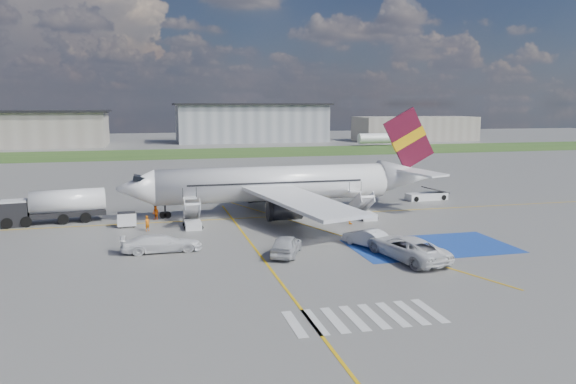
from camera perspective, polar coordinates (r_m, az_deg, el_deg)
The scene contains 22 objects.
ground at distance 50.52m, azimuth 2.00°, elevation -5.13°, with size 400.00×400.00×0.00m, color #60605E.
grass_strip at distance 143.23m, azimuth -8.67°, elevation 3.92°, with size 400.00×30.00×0.01m, color #2D4C1E.
taxiway_line_main at distance 61.85m, azimuth -1.10°, elevation -2.51°, with size 120.00×0.20×0.01m, color gold.
taxiway_line_cross at distance 39.98m, azimuth -0.92°, elevation -8.93°, with size 0.20×60.00×0.01m, color gold.
taxiway_line_diag at distance 61.85m, azimuth -1.10°, elevation -2.51°, with size 0.20×60.00×0.01m, color gold.
staging_box at distance 50.65m, azimuth 14.28°, elevation -5.36°, with size 14.00×8.00×0.01m, color #193E9A.
crosswalk at distance 33.70m, azimuth 7.73°, elevation -12.49°, with size 9.00×4.00×0.01m.
terminal_centre at distance 185.25m, azimuth -3.72°, elevation 6.98°, with size 48.00×18.00×12.00m, color gray.
terminal_east at distance 196.42m, azimuth 12.75°, elevation 6.30°, with size 40.00×16.00×8.00m, color gray.
airliner at distance 63.54m, azimuth -0.19°, elevation 0.90°, with size 36.81×32.95×11.92m.
airstairs_fwd at distance 57.11m, azimuth -9.67°, elevation -2.96°, with size 1.90×5.20×3.60m.
airstairs_aft at distance 61.31m, azimuth 7.83°, elevation -2.10°, with size 1.90×5.20×3.60m.
fuel_tanker at distance 63.26m, azimuth -22.58°, elevation -1.61°, with size 10.33×4.20×3.43m.
gpu_cart at distance 58.82m, azimuth -16.07°, elevation -2.78°, with size 1.90×1.30×1.53m.
belt_loader at distance 74.74m, azimuth 13.91°, elevation -0.44°, with size 5.89×2.52×1.73m.
car_silver_a at distance 46.04m, azimuth -0.21°, elevation -5.42°, with size 2.02×5.02×1.71m, color #B4B6BC.
car_silver_b at distance 49.46m, azimuth 8.00°, elevation -4.61°, with size 1.62×4.64×1.53m, color #B1B3B8.
van_white_a at distance 46.02m, azimuth 11.93°, elevation -5.15°, with size 3.01×6.54×2.45m, color white.
van_white_b at distance 48.28m, azimuth -12.74°, elevation -4.82°, with size 2.02×4.97×1.95m, color white.
crew_fwd at distance 56.44m, azimuth -14.10°, elevation -3.11°, with size 0.55×0.36×1.52m, color orange.
crew_nose at distance 61.57m, azimuth -13.29°, elevation -2.08°, with size 0.74×0.58×1.52m, color #E95C0C.
crew_aft at distance 58.16m, azimuth 6.33°, elevation -2.44°, with size 1.00×0.42×1.71m, color orange.
Camera 1 is at (-13.71, -47.05, 12.27)m, focal length 35.00 mm.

